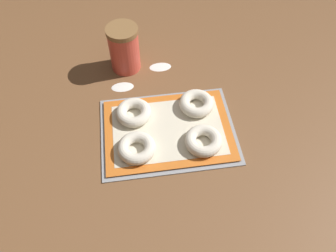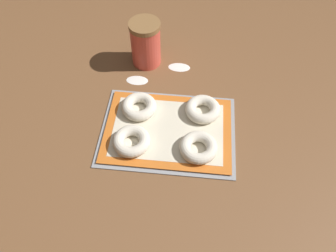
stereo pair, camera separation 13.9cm
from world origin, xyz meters
The scene contains 10 objects.
ground_plane centered at (0.00, 0.00, 0.00)m, with size 2.80×2.80×0.00m, color brown.
baking_tray centered at (0.01, -0.01, 0.00)m, with size 0.41×0.30×0.01m.
baking_mat centered at (0.01, -0.01, 0.01)m, with size 0.39×0.28×0.00m.
bagel_front_left centered at (-0.09, -0.08, 0.03)m, with size 0.11×0.11×0.03m.
bagel_front_right centered at (0.10, -0.08, 0.03)m, with size 0.11×0.11×0.03m.
bagel_back_left centered at (-0.09, 0.06, 0.03)m, with size 0.11×0.11×0.03m.
bagel_back_right centered at (0.11, 0.06, 0.03)m, with size 0.11×0.11×0.03m.
flour_canister centered at (-0.10, 0.29, 0.08)m, with size 0.11×0.11×0.16m.
flour_patch_near centered at (0.02, 0.27, 0.00)m, with size 0.08×0.04×0.00m.
flour_patch_far centered at (-0.12, 0.19, 0.00)m, with size 0.08×0.04×0.00m.
Camera 1 is at (-0.07, -0.59, 0.82)m, focal length 35.00 mm.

